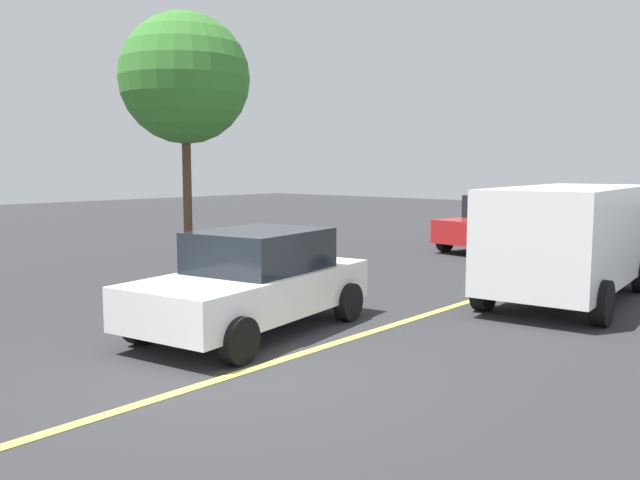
# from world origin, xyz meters

# --- Properties ---
(ground_plane) EXTENTS (80.00, 80.00, 0.00)m
(ground_plane) POSITION_xyz_m (0.00, 0.00, 0.00)
(ground_plane) COLOR #2D2D30
(lane_marking_centre) EXTENTS (28.00, 0.16, 0.01)m
(lane_marking_centre) POSITION_xyz_m (3.00, 0.00, 0.01)
(lane_marking_centre) COLOR #E0D14C
(white_van) EXTENTS (5.38, 2.69, 2.20)m
(white_van) POSITION_xyz_m (7.06, -1.36, 1.27)
(white_van) COLOR white
(white_van) RESTS_ON ground_plane
(car_white_crossing) EXTENTS (4.47, 2.59, 1.59)m
(car_white_crossing) POSITION_xyz_m (1.46, 1.44, 0.80)
(car_white_crossing) COLOR white
(car_white_crossing) RESTS_ON ground_plane
(car_red_mid_road) EXTENTS (4.47, 2.59, 1.71)m
(car_red_mid_road) POSITION_xyz_m (13.28, 3.11, 0.85)
(car_red_mid_road) COLOR red
(car_red_mid_road) RESTS_ON ground_plane
(tree_left_verge) EXTENTS (3.19, 3.19, 6.33)m
(tree_left_verge) POSITION_xyz_m (4.56, 7.27, 4.72)
(tree_left_verge) COLOR #513823
(tree_left_verge) RESTS_ON ground_plane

